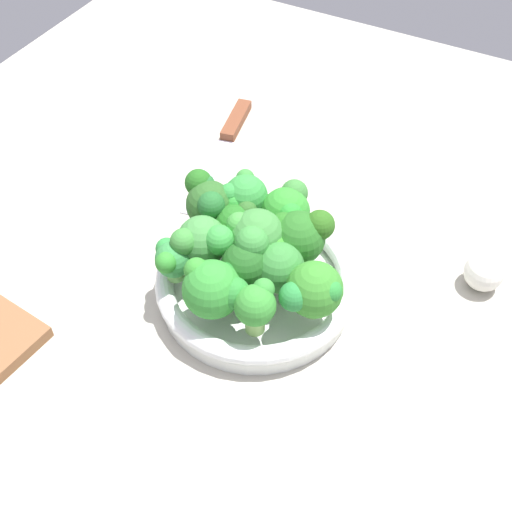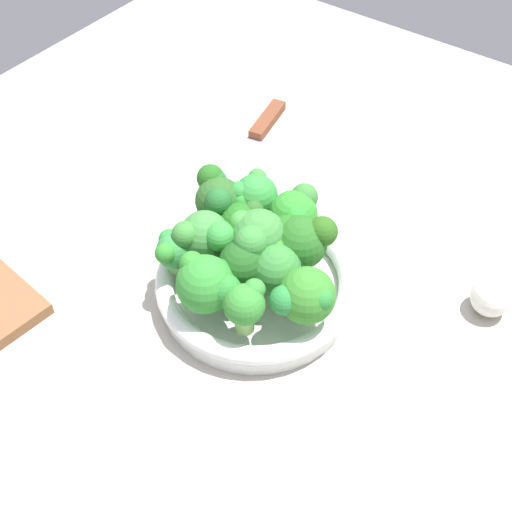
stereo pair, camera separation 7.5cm
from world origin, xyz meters
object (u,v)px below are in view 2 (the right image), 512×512
Objects in this scene: broccoli_floret_12 at (240,222)px; garlic_bulb at (491,297)px; broccoli_floret_6 at (218,196)px; bowl at (256,284)px; broccoli_floret_2 at (302,239)px; broccoli_floret_10 at (305,297)px; broccoli_floret_5 at (257,238)px; broccoli_floret_9 at (241,263)px; broccoli_floret_3 at (293,212)px; broccoli_floret_8 at (175,249)px; broccoli_floret_4 at (246,304)px; broccoli_floret_0 at (205,236)px; broccoli_floret_1 at (207,284)px; broccoli_floret_11 at (253,196)px; broccoli_floret_7 at (273,266)px; knife at (255,138)px.

broccoli_floret_12 is 31.41cm from garlic_bulb.
bowl is at bearing 64.63° from broccoli_floret_6.
broccoli_floret_2 reaches higher than bowl.
broccoli_floret_2 is 8.24cm from broccoli_floret_10.
broccoli_floret_10 is (6.57, 17.18, -0.70)cm from broccoli_floret_6.
broccoli_floret_5 is 3.66cm from broccoli_floret_9.
broccoli_floret_8 is (12.80, -7.98, -0.61)cm from broccoli_floret_3.
bowl is 3.76× the size of broccoli_floret_4.
broccoli_floret_5 reaches higher than broccoli_floret_0.
broccoli_floret_4 is (-0.24, 5.16, 0.16)cm from broccoli_floret_1.
garlic_bulb is at bearing 118.83° from broccoli_floret_0.
broccoli_floret_11 is (1.02, -5.24, 0.53)cm from broccoli_floret_3.
broccoli_floret_6 is at bearing -66.88° from broccoli_floret_3.
broccoli_floret_7 is at bearing 64.82° from broccoli_floret_12.
bowl is at bearing -105.92° from broccoli_floret_10.
broccoli_floret_11 reaches higher than bowl.
broccoli_floret_3 reaches higher than broccoli_floret_4.
broccoli_floret_3 is 15.45cm from broccoli_floret_4.
broccoli_floret_2 reaches higher than broccoli_floret_4.
broccoli_floret_4 is at bearing -44.23° from broccoli_floret_10.
broccoli_floret_8 is at bearing -31.95° from broccoli_floret_3.
broccoli_floret_11 is at bearing 35.71° from knife.
bowl is at bearing 57.69° from broccoli_floret_12.
broccoli_floret_5 is at bearing -174.02° from broccoli_floret_9.
broccoli_floret_2 is at bearing -63.16° from garlic_bulb.
broccoli_floret_6 is 4.56cm from broccoli_floret_12.
broccoli_floret_10 is at bearing -42.67° from garlic_bulb.
bowl is at bearing 175.28° from broccoli_floret_9.
broccoli_floret_5 reaches higher than broccoli_floret_10.
broccoli_floret_4 is 39.64cm from knife.
broccoli_floret_1 is at bearing -87.32° from broccoli_floret_4.
broccoli_floret_3 is 1.05× the size of broccoli_floret_9.
bowl is 3.74× the size of broccoli_floret_7.
broccoli_floret_10 is 1.46× the size of garlic_bulb.
broccoli_floret_3 is 25.80cm from garlic_bulb.
broccoli_floret_8 is (-2.35, -6.83, -0.63)cm from broccoli_floret_1.
broccoli_floret_12 is at bearing -115.18° from broccoli_floret_7.
knife is at bearing -147.83° from broccoli_floret_12.
bowl is at bearing 107.50° from broccoli_floret_0.
broccoli_floret_12 is at bearing -116.35° from broccoli_floret_5.
broccoli_floret_12 reaches higher than broccoli_floret_8.
broccoli_floret_12 is at bearing 162.96° from broccoli_floret_0.
broccoli_floret_1 reaches higher than garlic_bulb.
broccoli_floret_3 is 0.99× the size of broccoli_floret_11.
bowl is 7.03cm from broccoli_floret_5.
broccoli_floret_1 is 1.17× the size of broccoli_floret_9.
broccoli_floret_12 is (-5.45, -4.34, -0.19)cm from broccoli_floret_9.
broccoli_floret_6 is at bearing -107.00° from broccoli_floret_12.
broccoli_floret_2 is 8.22cm from broccoli_floret_12.
broccoli_floret_0 is 11.36cm from broccoli_floret_2.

